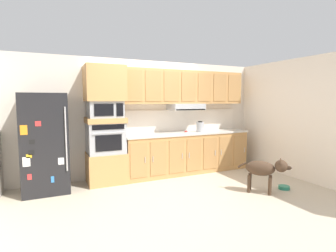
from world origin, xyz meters
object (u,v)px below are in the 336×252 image
screwdriver (186,131)px  dog_food_bowl (284,187)px  dog (264,169)px  microwave (105,109)px  built_in_oven (106,138)px  refrigerator (45,143)px  electric_kettle (200,127)px

screwdriver → dog_food_bowl: size_ratio=0.84×
dog → microwave: bearing=-168.5°
built_in_oven → dog_food_bowl: size_ratio=3.50×
dog_food_bowl → screwdriver: bearing=120.7°
built_in_oven → microwave: size_ratio=1.09×
screwdriver → dog: size_ratio=0.24×
refrigerator → dog: (3.49, -1.70, -0.44)m
refrigerator → electric_kettle: bearing=0.4°
refrigerator → microwave: (1.08, 0.07, 0.58)m
built_in_oven → microwave: 0.56m
dog → dog_food_bowl: 0.64m
screwdriver → dog_food_bowl: 2.29m
screwdriver → electric_kettle: size_ratio=0.70×
built_in_oven → electric_kettle: size_ratio=2.92×
electric_kettle → dog_food_bowl: 2.13m
built_in_oven → microwave: (0.00, -0.00, 0.56)m
built_in_oven → dog: built_in_oven is taller
built_in_oven → dog: (2.41, -1.76, -0.47)m
refrigerator → microwave: refrigerator is taller
electric_kettle → refrigerator: bearing=-179.6°
microwave → refrigerator: bearing=-176.4°
screwdriver → microwave: bearing=-178.5°
dog → dog_food_bowl: dog is taller
microwave → electric_kettle: size_ratio=2.68×
microwave → dog_food_bowl: (2.91, -1.76, -1.43)m
screwdriver → electric_kettle: bearing=-17.5°
refrigerator → dog_food_bowl: (3.99, -1.70, -0.85)m
dog → built_in_oven: bearing=-168.5°
microwave → dog: 3.15m
dog → refrigerator: bearing=-158.2°
refrigerator → screwdriver: size_ratio=10.48×
refrigerator → dog_food_bowl: 4.42m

